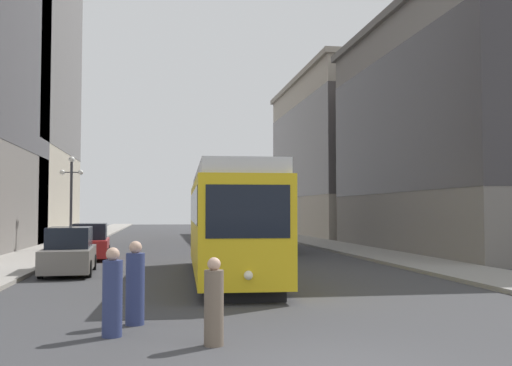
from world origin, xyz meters
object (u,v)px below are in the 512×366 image
Objects in this scene: pedestrian_crossing_near at (214,304)px; pedestrian_on_sidewalk at (112,295)px; transit_bus at (256,219)px; parked_car_left_mid at (69,252)px; pedestrian_crossing_far at (135,286)px; lamp_post_left_far at (71,188)px; streetcar at (229,221)px; parked_car_left_near at (90,243)px.

pedestrian_on_sidewalk is (-1.89, 1.08, 0.06)m from pedestrian_crossing_near.
transit_bus is 16.20m from parked_car_left_mid.
lamp_post_left_far is (-4.87, 24.57, 3.02)m from pedestrian_crossing_far.
pedestrian_crossing_far is at bearing -77.64° from parked_car_left_mid.
pedestrian_crossing_far is 0.32× the size of lamp_post_left_far.
transit_bus is 6.35× the size of pedestrian_on_sidewalk.
lamp_post_left_far is at bearing 95.18° from parked_car_left_mid.
streetcar is 18.00m from lamp_post_left_far.
streetcar is 10.33m from pedestrian_on_sidewalk.
parked_car_left_near reaches higher than pedestrian_crossing_far.
transit_bus is at bearing -2.66° from lamp_post_left_far.
parked_car_left_near is 18.30m from pedestrian_crossing_far.
streetcar is 2.31× the size of lamp_post_left_far.
transit_bus reaches higher than parked_car_left_near.
lamp_post_left_far is at bearing 99.08° from pedestrian_crossing_near.
parked_car_left_near reaches higher than pedestrian_on_sidewalk.
parked_car_left_mid is 14.04m from lamp_post_left_far.
parked_car_left_near is 0.96× the size of parked_car_left_mid.
lamp_post_left_far is at bearing 177.04° from transit_bus.
pedestrian_crossing_near is 2.71m from pedestrian_crossing_far.
pedestrian_on_sidewalk is (-3.42, -9.66, -1.29)m from streetcar.
lamp_post_left_far reaches higher than parked_car_left_near.
pedestrian_crossing_far is at bearing -107.42° from streetcar.
pedestrian_crossing_far is (-1.50, 2.26, 0.09)m from pedestrian_crossing_near.
pedestrian_crossing_far is (2.97, -18.06, -0.00)m from parked_car_left_near.
parked_car_left_near is at bearing 98.14° from pedestrian_crossing_near.
pedestrian_crossing_far is at bearing -0.22° from pedestrian_on_sidewalk.
parked_car_left_near is at bearing 124.28° from streetcar.
parked_car_left_near is (-6.00, 9.56, -1.26)m from streetcar.
streetcar reaches higher than pedestrian_crossing_near.
parked_car_left_mid reaches higher than pedestrian_crossing_far.
transit_bus is 2.36× the size of parked_car_left_near.
streetcar is 2.80× the size of parked_car_left_near.
transit_bus is 11.61m from lamp_post_left_far.
pedestrian_crossing_far is 1.24m from pedestrian_on_sidewalk.
pedestrian_crossing_near is 0.89× the size of pedestrian_crossing_far.
parked_car_left_mid is 13.98m from pedestrian_crossing_near.
parked_car_left_near is at bearing -148.21° from transit_bus.
streetcar is 11.36m from parked_car_left_near.
pedestrian_on_sidewalk is at bearing -105.73° from transit_bus.
pedestrian_on_sidewalk is at bearing 145.95° from pedestrian_crossing_near.
streetcar is 6.62m from parked_car_left_mid.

